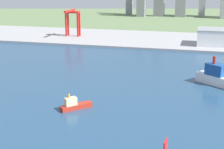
{
  "coord_description": "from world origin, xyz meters",
  "views": [
    {
      "loc": [
        35.14,
        12.98,
        83.45
      ],
      "look_at": [
        -9.82,
        181.57,
        34.63
      ],
      "focal_mm": 54.85,
      "sensor_mm": 36.0,
      "label": 1
    }
  ],
  "objects_px": {
    "port_crane_red": "(72,17)",
    "ferry_boat": "(219,78)",
    "warehouse_main": "(223,37)",
    "tugboat_small": "(74,105)"
  },
  "relations": [
    {
      "from": "ferry_boat",
      "to": "port_crane_red",
      "type": "height_order",
      "value": "port_crane_red"
    },
    {
      "from": "tugboat_small",
      "to": "warehouse_main",
      "type": "relative_size",
      "value": 0.3
    },
    {
      "from": "warehouse_main",
      "to": "port_crane_red",
      "type": "bearing_deg",
      "value": 175.2
    },
    {
      "from": "tugboat_small",
      "to": "warehouse_main",
      "type": "bearing_deg",
      "value": 67.39
    },
    {
      "from": "tugboat_small",
      "to": "port_crane_red",
      "type": "distance_m",
      "value": 289.0
    },
    {
      "from": "tugboat_small",
      "to": "ferry_boat",
      "type": "relative_size",
      "value": 0.47
    },
    {
      "from": "port_crane_red",
      "to": "warehouse_main",
      "type": "relative_size",
      "value": 0.6
    },
    {
      "from": "port_crane_red",
      "to": "ferry_boat",
      "type": "bearing_deg",
      "value": -43.24
    },
    {
      "from": "tugboat_small",
      "to": "warehouse_main",
      "type": "xyz_separation_m",
      "value": [
        104.2,
        250.19,
        9.48
      ]
    },
    {
      "from": "tugboat_small",
      "to": "port_crane_red",
      "type": "height_order",
      "value": "port_crane_red"
    }
  ]
}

